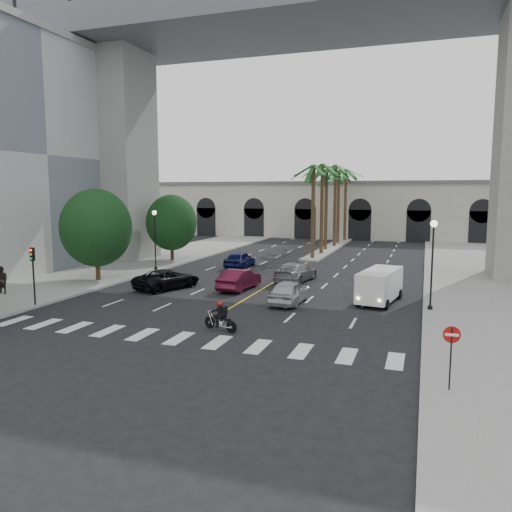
{
  "coord_description": "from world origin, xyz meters",
  "views": [
    {
      "loc": [
        10.95,
        -22.21,
        6.97
      ],
      "look_at": [
        1.34,
        6.0,
        3.11
      ],
      "focal_mm": 35.0,
      "sensor_mm": 36.0,
      "label": 1
    }
  ],
  "objects_px": {
    "car_c": "(167,279)",
    "pedestrian_b": "(2,280)",
    "car_e": "(240,259)",
    "cargo_van": "(380,285)",
    "car_a": "(289,292)",
    "lamp_post_right": "(432,257)",
    "traffic_signal_far": "(33,266)",
    "car_d": "(295,272)",
    "lamp_post_left_far": "(155,235)",
    "car_b": "(239,279)",
    "motorcycle_rider": "(221,317)",
    "do_not_enter_sign": "(451,345)"
  },
  "relations": [
    {
      "from": "traffic_signal_far",
      "to": "car_d",
      "type": "distance_m",
      "value": 18.7
    },
    {
      "from": "car_a",
      "to": "pedestrian_b",
      "type": "bearing_deg",
      "value": 14.41
    },
    {
      "from": "lamp_post_right",
      "to": "cargo_van",
      "type": "bearing_deg",
      "value": 153.58
    },
    {
      "from": "motorcycle_rider",
      "to": "traffic_signal_far",
      "type": "bearing_deg",
      "value": -165.18
    },
    {
      "from": "car_d",
      "to": "car_b",
      "type": "bearing_deg",
      "value": 64.05
    },
    {
      "from": "motorcycle_rider",
      "to": "cargo_van",
      "type": "bearing_deg",
      "value": 72.6
    },
    {
      "from": "traffic_signal_far",
      "to": "car_b",
      "type": "distance_m",
      "value": 13.5
    },
    {
      "from": "motorcycle_rider",
      "to": "pedestrian_b",
      "type": "distance_m",
      "value": 17.47
    },
    {
      "from": "car_d",
      "to": "car_c",
      "type": "bearing_deg",
      "value": 43.82
    },
    {
      "from": "cargo_van",
      "to": "pedestrian_b",
      "type": "xyz_separation_m",
      "value": [
        -24.15,
        -6.11,
        -0.07
      ]
    },
    {
      "from": "pedestrian_b",
      "to": "motorcycle_rider",
      "type": "bearing_deg",
      "value": -10.22
    },
    {
      "from": "pedestrian_b",
      "to": "traffic_signal_far",
      "type": "bearing_deg",
      "value": -23.18
    },
    {
      "from": "car_c",
      "to": "car_e",
      "type": "height_order",
      "value": "car_e"
    },
    {
      "from": "lamp_post_right",
      "to": "car_e",
      "type": "relative_size",
      "value": 1.19
    },
    {
      "from": "motorcycle_rider",
      "to": "cargo_van",
      "type": "height_order",
      "value": "cargo_van"
    },
    {
      "from": "car_b",
      "to": "do_not_enter_sign",
      "type": "relative_size",
      "value": 1.88
    },
    {
      "from": "traffic_signal_far",
      "to": "car_c",
      "type": "height_order",
      "value": "traffic_signal_far"
    },
    {
      "from": "lamp_post_right",
      "to": "car_a",
      "type": "bearing_deg",
      "value": -176.51
    },
    {
      "from": "lamp_post_right",
      "to": "motorcycle_rider",
      "type": "distance_m",
      "value": 12.82
    },
    {
      "from": "motorcycle_rider",
      "to": "car_c",
      "type": "distance_m",
      "value": 11.95
    },
    {
      "from": "car_e",
      "to": "do_not_enter_sign",
      "type": "distance_m",
      "value": 30.06
    },
    {
      "from": "lamp_post_right",
      "to": "do_not_enter_sign",
      "type": "height_order",
      "value": "lamp_post_right"
    },
    {
      "from": "car_b",
      "to": "car_d",
      "type": "bearing_deg",
      "value": -120.23
    },
    {
      "from": "lamp_post_left_far",
      "to": "car_d",
      "type": "relative_size",
      "value": 1.04
    },
    {
      "from": "traffic_signal_far",
      "to": "car_a",
      "type": "height_order",
      "value": "traffic_signal_far"
    },
    {
      "from": "traffic_signal_far",
      "to": "car_a",
      "type": "relative_size",
      "value": 0.83
    },
    {
      "from": "lamp_post_left_far",
      "to": "cargo_van",
      "type": "bearing_deg",
      "value": -18.18
    },
    {
      "from": "car_d",
      "to": "cargo_van",
      "type": "bearing_deg",
      "value": 149.54
    },
    {
      "from": "motorcycle_rider",
      "to": "car_a",
      "type": "distance_m",
      "value": 7.3
    },
    {
      "from": "car_a",
      "to": "car_c",
      "type": "relative_size",
      "value": 0.87
    },
    {
      "from": "lamp_post_left_far",
      "to": "car_e",
      "type": "xyz_separation_m",
      "value": [
        6.28,
        4.33,
        -2.46
      ]
    },
    {
      "from": "car_a",
      "to": "car_b",
      "type": "xyz_separation_m",
      "value": [
        -4.54,
        3.13,
        -0.0
      ]
    },
    {
      "from": "lamp_post_left_far",
      "to": "car_b",
      "type": "xyz_separation_m",
      "value": [
        9.9,
        -5.38,
        -2.47
      ]
    },
    {
      "from": "car_c",
      "to": "cargo_van",
      "type": "distance_m",
      "value": 14.93
    },
    {
      "from": "lamp_post_right",
      "to": "traffic_signal_far",
      "type": "relative_size",
      "value": 1.47
    },
    {
      "from": "car_c",
      "to": "pedestrian_b",
      "type": "distance_m",
      "value": 10.95
    },
    {
      "from": "traffic_signal_far",
      "to": "car_b",
      "type": "relative_size",
      "value": 0.8
    },
    {
      "from": "lamp_post_right",
      "to": "lamp_post_left_far",
      "type": "bearing_deg",
      "value": 160.67
    },
    {
      "from": "car_e",
      "to": "car_a",
      "type": "bearing_deg",
      "value": 122.76
    },
    {
      "from": "traffic_signal_far",
      "to": "car_c",
      "type": "xyz_separation_m",
      "value": [
        4.75,
        7.78,
        -1.8
      ]
    },
    {
      "from": "lamp_post_left_far",
      "to": "car_d",
      "type": "bearing_deg",
      "value": -4.32
    },
    {
      "from": "car_a",
      "to": "car_c",
      "type": "height_order",
      "value": "car_a"
    },
    {
      "from": "car_c",
      "to": "pedestrian_b",
      "type": "height_order",
      "value": "pedestrian_b"
    },
    {
      "from": "car_e",
      "to": "car_b",
      "type": "bearing_deg",
      "value": 110.79
    },
    {
      "from": "car_a",
      "to": "car_e",
      "type": "relative_size",
      "value": 0.98
    },
    {
      "from": "car_a",
      "to": "lamp_post_right",
      "type": "bearing_deg",
      "value": -174.37
    },
    {
      "from": "lamp_post_right",
      "to": "motorcycle_rider",
      "type": "height_order",
      "value": "lamp_post_right"
    },
    {
      "from": "do_not_enter_sign",
      "to": "traffic_signal_far",
      "type": "bearing_deg",
      "value": 160.34
    },
    {
      "from": "car_e",
      "to": "cargo_van",
      "type": "bearing_deg",
      "value": 141.58
    },
    {
      "from": "lamp_post_right",
      "to": "car_e",
      "type": "distance_m",
      "value": 20.76
    }
  ]
}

